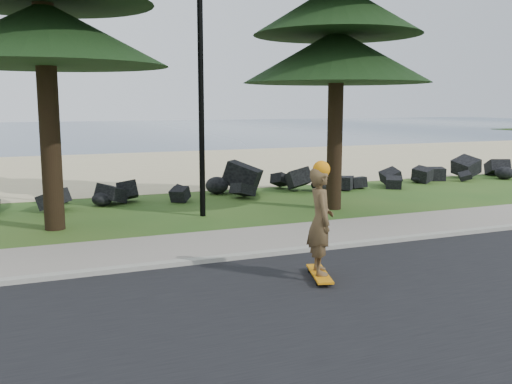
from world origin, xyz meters
The scene contains 9 objects.
ground centered at (0.00, 0.00, 0.00)m, with size 160.00×160.00×0.00m, color #244F18.
road centered at (0.00, -4.50, 0.01)m, with size 160.00×7.00×0.02m, color black.
kerb centered at (0.00, -0.90, 0.05)m, with size 160.00×0.20×0.10m, color #A09D90.
sidewalk centered at (0.00, 0.20, 0.04)m, with size 160.00×2.00×0.08m, color gray.
beach_sand centered at (0.00, 14.50, 0.01)m, with size 160.00×15.00×0.01m, color #C8B285.
ocean centered at (0.00, 51.00, 0.00)m, with size 160.00×58.00×0.01m, color #344A64.
seawall_boulders centered at (0.00, 5.60, 0.00)m, with size 60.00×2.40×1.10m, color black, non-canonical shape.
lamp_post centered at (0.00, 3.20, 4.13)m, with size 0.25×0.14×8.14m.
skateboarder centered at (0.19, -2.50, 0.95)m, with size 0.57×1.04×1.89m.
Camera 1 is at (-4.07, -10.22, 2.79)m, focal length 40.00 mm.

